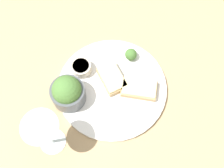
% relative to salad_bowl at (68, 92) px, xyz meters
% --- Properties ---
extents(ground_plane, '(4.00, 4.00, 0.00)m').
position_rel_salad_bowl_xyz_m(ground_plane, '(0.06, 0.11, -0.06)').
color(ground_plane, tan).
extents(dinner_plate, '(0.31, 0.31, 0.01)m').
position_rel_salad_bowl_xyz_m(dinner_plate, '(0.06, 0.11, -0.05)').
color(dinner_plate, white).
rests_on(dinner_plate, ground_plane).
extents(salad_bowl, '(0.09, 0.09, 0.10)m').
position_rel_salad_bowl_xyz_m(salad_bowl, '(0.00, 0.00, 0.00)').
color(salad_bowl, '#4C5156').
rests_on(salad_bowl, dinner_plate).
extents(sauce_ramekin, '(0.06, 0.06, 0.03)m').
position_rel_salad_bowl_xyz_m(sauce_ramekin, '(-0.04, 0.08, -0.03)').
color(sauce_ramekin, beige).
rests_on(sauce_ramekin, dinner_plate).
extents(cheese_toast_near, '(0.11, 0.10, 0.03)m').
position_rel_salad_bowl_xyz_m(cheese_toast_near, '(0.12, 0.16, -0.03)').
color(cheese_toast_near, tan).
rests_on(cheese_toast_near, dinner_plate).
extents(cheese_toast_far, '(0.10, 0.08, 0.03)m').
position_rel_salad_bowl_xyz_m(cheese_toast_far, '(0.04, 0.12, -0.03)').
color(cheese_toast_far, tan).
rests_on(cheese_toast_far, dinner_plate).
extents(wine_glass, '(0.09, 0.09, 0.16)m').
position_rel_salad_bowl_xyz_m(wine_glass, '(0.06, -0.11, 0.05)').
color(wine_glass, silver).
rests_on(wine_glass, ground_plane).
extents(garnish, '(0.04, 0.04, 0.04)m').
position_rel_salad_bowl_xyz_m(garnish, '(0.03, 0.22, -0.02)').
color(garnish, '#477533').
rests_on(garnish, dinner_plate).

